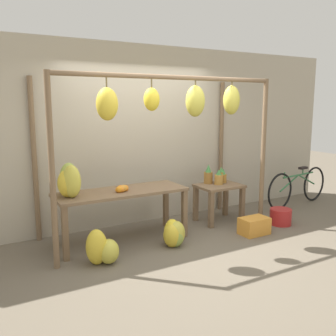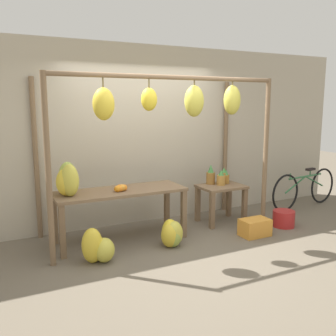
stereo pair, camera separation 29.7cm
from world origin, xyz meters
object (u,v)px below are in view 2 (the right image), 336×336
at_px(parked_bicycle, 305,188).
at_px(banana_pile_ground_left, 98,248).
at_px(fruit_crate_white, 255,227).
at_px(orange_pile, 121,188).
at_px(blue_bucket, 284,219).
at_px(banana_pile_ground_right, 172,234).
at_px(pineapple_cluster, 219,177).
at_px(banana_pile_on_table, 68,180).

bearing_deg(parked_bicycle, banana_pile_ground_left, -170.52).
xyz_separation_m(fruit_crate_white, parked_bicycle, (1.81, 0.80, 0.23)).
distance_m(banana_pile_ground_left, fruit_crate_white, 2.31).
relative_size(orange_pile, banana_pile_ground_left, 0.41).
bearing_deg(blue_bucket, banana_pile_ground_right, 178.62).
bearing_deg(blue_bucket, orange_pile, 168.64).
height_order(orange_pile, banana_pile_ground_left, orange_pile).
height_order(banana_pile_ground_right, parked_bicycle, parked_bicycle).
distance_m(banana_pile_ground_right, fruit_crate_white, 1.28).
distance_m(orange_pile, blue_bucket, 2.62).
xyz_separation_m(orange_pile, fruit_crate_white, (1.81, -0.63, -0.64)).
relative_size(banana_pile_ground_right, parked_bicycle, 0.22).
bearing_deg(parked_bicycle, pineapple_cluster, 178.51).
bearing_deg(fruit_crate_white, parked_bicycle, 23.93).
bearing_deg(fruit_crate_white, banana_pile_on_table, 163.89).
distance_m(banana_pile_on_table, orange_pile, 0.70).
xyz_separation_m(banana_pile_on_table, parked_bicycle, (4.31, 0.08, -0.57)).
bearing_deg(banana_pile_ground_left, pineapple_cluster, 18.18).
relative_size(banana_pile_on_table, fruit_crate_white, 1.18).
relative_size(banana_pile_ground_right, fruit_crate_white, 0.91).
distance_m(orange_pile, pineapple_cluster, 1.77).
distance_m(banana_pile_on_table, banana_pile_ground_left, 0.97).
bearing_deg(banana_pile_ground_left, parked_bicycle, 9.48).
xyz_separation_m(banana_pile_on_table, banana_pile_ground_right, (1.23, -0.54, -0.76)).
bearing_deg(blue_bucket, pineapple_cluster, 135.73).
relative_size(pineapple_cluster, parked_bicycle, 0.21).
distance_m(pineapple_cluster, fruit_crate_white, 1.04).
bearing_deg(blue_bucket, fruit_crate_white, -168.94).
bearing_deg(fruit_crate_white, banana_pile_ground_right, 171.94).
height_order(orange_pile, parked_bicycle, orange_pile).
height_order(banana_pile_on_table, parked_bicycle, banana_pile_on_table).
distance_m(banana_pile_on_table, parked_bicycle, 4.34).
relative_size(banana_pile_ground_right, blue_bucket, 1.14).
height_order(orange_pile, fruit_crate_white, orange_pile).
bearing_deg(banana_pile_ground_left, blue_bucket, 0.28).
relative_size(fruit_crate_white, parked_bicycle, 0.24).
height_order(pineapple_cluster, banana_pile_ground_left, pineapple_cluster).
bearing_deg(banana_pile_ground_right, blue_bucket, -1.38).
relative_size(banana_pile_on_table, orange_pile, 2.59).
height_order(pineapple_cluster, banana_pile_ground_right, pineapple_cluster).
bearing_deg(pineapple_cluster, orange_pile, -172.84).
height_order(pineapple_cluster, parked_bicycle, pineapple_cluster).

